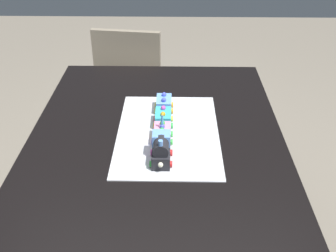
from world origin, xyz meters
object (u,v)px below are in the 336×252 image
at_px(chair, 132,84).
at_px(cake_car_tanker_turquoise, 163,118).
at_px(dining_table, 156,161).
at_px(cake_car_flatbed_sky_blue, 164,104).
at_px(cake_locomotive, 161,150).
at_px(cake_car_caboose_bubblegum, 162,134).
at_px(birthday_candle, 162,118).

relative_size(chair, cake_car_tanker_turquoise, 8.60).
distance_m(dining_table, cake_car_flatbed_sky_blue, 0.27).
distance_m(dining_table, cake_locomotive, 0.21).
xyz_separation_m(dining_table, cake_car_caboose_bubblegum, (-0.01, -0.03, 0.14)).
height_order(chair, cake_locomotive, same).
bearing_deg(dining_table, cake_car_caboose_bubblegum, -115.49).
distance_m(dining_table, chair, 1.06).
bearing_deg(dining_table, chair, 10.91).
xyz_separation_m(cake_locomotive, cake_car_caboose_bubblegum, (0.13, -0.00, -0.02)).
xyz_separation_m(dining_table, chair, (1.03, 0.20, -0.16)).
relative_size(cake_car_flatbed_sky_blue, birthday_candle, 1.90).
xyz_separation_m(chair, cake_car_flatbed_sky_blue, (-0.81, -0.22, 0.30)).
distance_m(cake_car_caboose_bubblegum, cake_car_tanker_turquoise, 0.12).
relative_size(chair, cake_locomotive, 6.14).
distance_m(cake_car_flatbed_sky_blue, birthday_candle, 0.25).
relative_size(cake_car_caboose_bubblegum, cake_car_flatbed_sky_blue, 1.00).
distance_m(chair, cake_car_flatbed_sky_blue, 0.89).
bearing_deg(chair, cake_car_flatbed_sky_blue, 112.48).
height_order(cake_locomotive, birthday_candle, birthday_candle).
relative_size(dining_table, cake_car_caboose_bubblegum, 14.00).
bearing_deg(cake_car_flatbed_sky_blue, cake_locomotive, 180.00).
height_order(cake_car_tanker_turquoise, cake_car_flatbed_sky_blue, same).
bearing_deg(chair, cake_car_tanker_turquoise, 110.58).
height_order(cake_car_caboose_bubblegum, cake_car_flatbed_sky_blue, same).
xyz_separation_m(cake_car_tanker_turquoise, cake_car_flatbed_sky_blue, (0.12, 0.00, 0.00)).
bearing_deg(cake_car_caboose_bubblegum, birthday_candle, 0.00).
height_order(cake_car_caboose_bubblegum, cake_car_tanker_turquoise, same).
distance_m(cake_car_tanker_turquoise, birthday_candle, 0.14).
bearing_deg(cake_locomotive, cake_car_flatbed_sky_blue, -0.00).
height_order(dining_table, birthday_candle, birthday_candle).
bearing_deg(cake_car_tanker_turquoise, dining_table, 166.46).
bearing_deg(cake_car_tanker_turquoise, cake_locomotive, 180.00).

